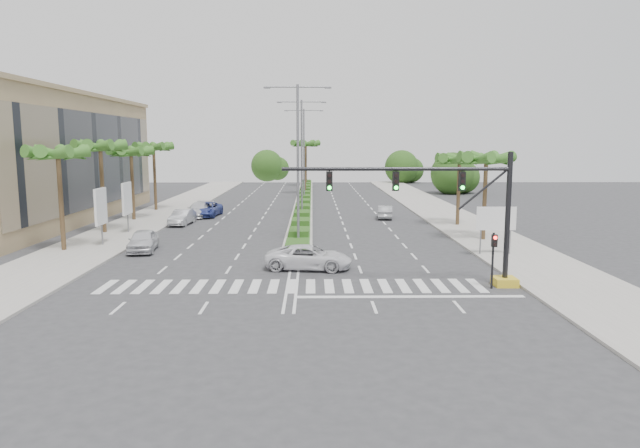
% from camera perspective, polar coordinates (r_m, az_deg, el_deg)
% --- Properties ---
extents(ground, '(160.00, 160.00, 0.00)m').
position_cam_1_polar(ground, '(30.89, -2.81, -6.24)').
color(ground, '#333335').
rests_on(ground, ground).
extents(footpath_right, '(6.00, 120.00, 0.15)m').
position_cam_1_polar(footpath_right, '(52.40, 14.84, -0.44)').
color(footpath_right, gray).
rests_on(footpath_right, ground).
extents(footpath_left, '(6.00, 120.00, 0.15)m').
position_cam_1_polar(footpath_left, '(53.04, -18.66, -0.50)').
color(footpath_left, gray).
rests_on(footpath_left, ground).
extents(median, '(2.20, 75.00, 0.20)m').
position_cam_1_polar(median, '(75.29, -1.61, 2.40)').
color(median, gray).
rests_on(median, ground).
extents(median_grass, '(1.80, 75.00, 0.04)m').
position_cam_1_polar(median_grass, '(75.27, -1.61, 2.49)').
color(median_grass, '#376021').
rests_on(median_grass, median).
extents(building, '(12.00, 36.00, 12.00)m').
position_cam_1_polar(building, '(62.14, -26.78, 5.76)').
color(building, tan).
rests_on(building, ground).
extents(signal_gantry, '(12.60, 1.20, 7.20)m').
position_cam_1_polar(signal_gantry, '(31.28, 14.37, 0.15)').
color(signal_gantry, gold).
rests_on(signal_gantry, ground).
extents(pedestrian_signal, '(0.28, 0.36, 3.00)m').
position_cam_1_polar(pedestrian_signal, '(31.24, 16.96, -2.59)').
color(pedestrian_signal, black).
rests_on(pedestrian_signal, ground).
extents(direction_sign, '(2.70, 0.11, 3.40)m').
position_cam_1_polar(direction_sign, '(40.20, 17.20, 0.33)').
color(direction_sign, slate).
rests_on(direction_sign, ground).
extents(billboard_near, '(0.18, 2.10, 4.35)m').
position_cam_1_polar(billboard_near, '(44.95, -21.08, 1.60)').
color(billboard_near, slate).
rests_on(billboard_near, ground).
extents(billboard_far, '(0.18, 2.10, 4.35)m').
position_cam_1_polar(billboard_far, '(50.59, -18.75, 2.39)').
color(billboard_far, slate).
rests_on(billboard_far, ground).
extents(palm_left_near, '(4.57, 4.68, 7.55)m').
position_cam_1_polar(palm_left_near, '(43.62, -24.72, 6.13)').
color(palm_left_near, brown).
rests_on(palm_left_near, ground).
extents(palm_left_mid, '(4.57, 4.68, 7.95)m').
position_cam_1_polar(palm_left_mid, '(51.03, -21.11, 6.96)').
color(palm_left_mid, brown).
rests_on(palm_left_mid, ground).
extents(palm_left_far, '(4.57, 4.68, 7.35)m').
position_cam_1_polar(palm_left_far, '(58.61, -18.37, 6.61)').
color(palm_left_far, brown).
rests_on(palm_left_far, ground).
extents(palm_left_end, '(4.57, 4.68, 7.75)m').
position_cam_1_polar(palm_left_end, '(66.28, -16.30, 7.17)').
color(palm_left_end, brown).
rests_on(palm_left_end, ground).
extents(palm_right_near, '(4.57, 4.68, 7.05)m').
position_cam_1_polar(palm_right_near, '(45.92, 16.29, 6.01)').
color(palm_right_near, brown).
rests_on(palm_right_near, ground).
extents(palm_right_far, '(4.57, 4.68, 6.75)m').
position_cam_1_polar(palm_right_far, '(53.62, 13.78, 6.06)').
color(palm_right_far, brown).
rests_on(palm_right_far, ground).
extents(palm_median_a, '(4.57, 4.68, 8.05)m').
position_cam_1_polar(palm_median_a, '(84.90, -1.53, 7.84)').
color(palm_median_a, brown).
rests_on(palm_median_a, ground).
extents(palm_median_b, '(4.57, 4.68, 8.05)m').
position_cam_1_polar(palm_median_b, '(99.90, -1.42, 7.90)').
color(palm_median_b, brown).
rests_on(palm_median_b, ground).
extents(streetlight_near, '(5.10, 0.25, 12.00)m').
position_cam_1_polar(streetlight_near, '(43.92, -2.23, 7.03)').
color(streetlight_near, slate).
rests_on(streetlight_near, ground).
extents(streetlight_mid, '(5.10, 0.25, 12.00)m').
position_cam_1_polar(streetlight_mid, '(59.91, -1.84, 7.34)').
color(streetlight_mid, slate).
rests_on(streetlight_mid, ground).
extents(streetlight_far, '(5.10, 0.25, 12.00)m').
position_cam_1_polar(streetlight_far, '(75.91, -1.62, 7.52)').
color(streetlight_far, slate).
rests_on(streetlight_far, ground).
extents(car_parked_a, '(2.35, 4.68, 1.53)m').
position_cam_1_polar(car_parked_a, '(42.34, -17.28, -1.60)').
color(car_parked_a, silver).
rests_on(car_parked_a, ground).
extents(car_parked_b, '(1.87, 4.42, 1.42)m').
position_cam_1_polar(car_parked_b, '(54.91, -13.63, 0.65)').
color(car_parked_b, silver).
rests_on(car_parked_b, ground).
extents(car_parked_c, '(2.87, 5.51, 1.48)m').
position_cam_1_polar(car_parked_c, '(60.53, -11.28, 1.44)').
color(car_parked_c, navy).
rests_on(car_parked_c, ground).
extents(car_parked_d, '(2.60, 5.31, 1.49)m').
position_cam_1_polar(car_parked_d, '(60.33, -12.01, 1.40)').
color(car_parked_d, silver).
rests_on(car_parked_d, ground).
extents(car_crossing, '(5.50, 3.04, 1.46)m').
position_cam_1_polar(car_crossing, '(34.83, -1.12, -3.34)').
color(car_crossing, white).
rests_on(car_crossing, ground).
extents(car_right, '(1.87, 4.15, 1.32)m').
position_cam_1_polar(car_right, '(58.25, 6.53, 1.21)').
color(car_right, '#A0A1A5').
rests_on(car_right, ground).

